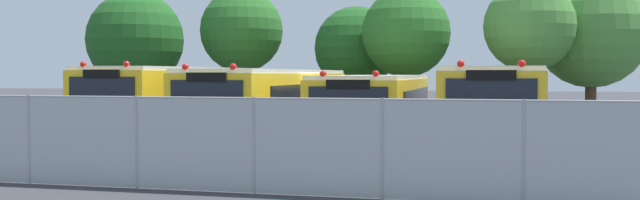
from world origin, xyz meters
The scene contains 13 objects.
ground_plane centered at (0.00, 0.00, 0.00)m, with size 160.00×160.00×0.00m, color #38383D.
school_bus_0 centered at (-5.06, 0.09, 1.47)m, with size 2.48×10.45×2.80m.
school_bus_1 centered at (-1.72, -0.24, 1.43)m, with size 2.45×11.12×2.71m.
school_bus_2 centered at (1.63, 0.09, 1.34)m, with size 2.69×9.92×2.53m.
school_bus_3 centered at (5.07, -0.14, 1.46)m, with size 2.79×11.04×2.77m.
tree_0 centered at (-11.36, 8.02, 4.05)m, with size 4.54×4.54×6.33m.
tree_1 centered at (-6.62, 9.71, 4.46)m, with size 3.97×3.97×6.50m.
tree_2 centered at (-1.26, 10.40, 3.60)m, with size 3.90×3.90×5.62m.
tree_3 centered at (1.33, 8.54, 4.24)m, with size 3.85×3.85×6.14m.
tree_4 centered at (6.50, 8.50, 4.44)m, with size 3.79×3.79×6.32m.
tree_5 centered at (9.40, 10.57, 4.32)m, with size 4.81×4.81×6.65m.
chainlink_fence centered at (0.55, -8.52, 1.03)m, with size 15.91×0.07×1.98m.
traffic_cone centered at (-4.57, -7.56, 0.24)m, with size 0.36×0.36×0.48m, color #EA5914.
Camera 1 is at (5.35, -21.99, 2.45)m, focal length 39.43 mm.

